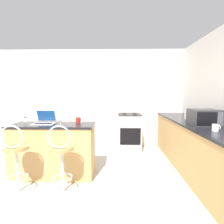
{
  "coord_description": "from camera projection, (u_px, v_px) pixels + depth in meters",
  "views": [
    {
      "loc": [
        0.5,
        -2.22,
        1.47
      ],
      "look_at": [
        0.41,
        1.75,
        1.02
      ],
      "focal_mm": 28.0,
      "sensor_mm": 36.0,
      "label": 1
    }
  ],
  "objects": [
    {
      "name": "wall_back",
      "position": [
        98.0,
        99.0,
        4.77
      ],
      "size": [
        12.0,
        0.06,
        2.6
      ],
      "color": "silver",
      "rests_on": "ground_plane"
    },
    {
      "name": "stove_range",
      "position": [
        129.0,
        132.0,
        4.49
      ],
      "size": [
        0.58,
        0.61,
        0.93
      ],
      "color": "#9EA3A8",
      "rests_on": "ground_plane"
    },
    {
      "name": "laptop",
      "position": [
        45.0,
        120.0,
        3.08
      ],
      "size": [
        0.36,
        0.29,
        0.24
      ],
      "color": "silver",
      "rests_on": "breakfast_bar"
    },
    {
      "name": "bar_stool_far",
      "position": [
        62.0,
        162.0,
        2.49
      ],
      "size": [
        0.4,
        0.4,
        1.03
      ],
      "color": "silver",
      "rests_on": "ground_plane"
    },
    {
      "name": "wine_glass_short",
      "position": [
        61.0,
        119.0,
        2.8
      ],
      "size": [
        0.08,
        0.08,
        0.16
      ],
      "color": "silver",
      "rests_on": "breakfast_bar"
    },
    {
      "name": "mug_white",
      "position": [
        215.0,
        128.0,
        2.47
      ],
      "size": [
        0.1,
        0.09,
        0.1
      ],
      "color": "white",
      "rests_on": "counter_right"
    },
    {
      "name": "ground_plane",
      "position": [
        79.0,
        200.0,
        2.38
      ],
      "size": [
        20.0,
        20.0,
        0.0
      ],
      "primitive_type": "plane",
      "color": "#ADA393"
    },
    {
      "name": "wine_glass_tall",
      "position": [
        25.0,
        116.0,
        3.23
      ],
      "size": [
        0.08,
        0.08,
        0.15
      ],
      "color": "silver",
      "rests_on": "breakfast_bar"
    },
    {
      "name": "microwave",
      "position": [
        204.0,
        117.0,
        2.92
      ],
      "size": [
        0.45,
        0.37,
        0.26
      ],
      "color": "#2D2D30",
      "rests_on": "counter_right"
    },
    {
      "name": "breakfast_bar",
      "position": [
        54.0,
        150.0,
        3.08
      ],
      "size": [
        1.43,
        0.56,
        0.92
      ],
      "color": "tan",
      "rests_on": "ground_plane"
    },
    {
      "name": "toaster",
      "position": [
        191.0,
        116.0,
        3.43
      ],
      "size": [
        0.18,
        0.25,
        0.18
      ],
      "color": "silver",
      "rests_on": "counter_right"
    },
    {
      "name": "storage_jar",
      "position": [
        190.0,
        113.0,
        3.86
      ],
      "size": [
        0.11,
        0.11,
        0.17
      ],
      "color": "silver",
      "rests_on": "counter_right"
    },
    {
      "name": "counter_right",
      "position": [
        194.0,
        146.0,
        3.29
      ],
      "size": [
        0.67,
        3.04,
        0.92
      ],
      "color": "tan",
      "rests_on": "ground_plane"
    },
    {
      "name": "mug_red",
      "position": [
        78.0,
        120.0,
        3.17
      ],
      "size": [
        0.09,
        0.07,
        0.1
      ],
      "color": "red",
      "rests_on": "breakfast_bar"
    },
    {
      "name": "bar_stool_near",
      "position": [
        16.0,
        161.0,
        2.5
      ],
      "size": [
        0.4,
        0.4,
        1.03
      ],
      "color": "silver",
      "rests_on": "ground_plane"
    }
  ]
}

